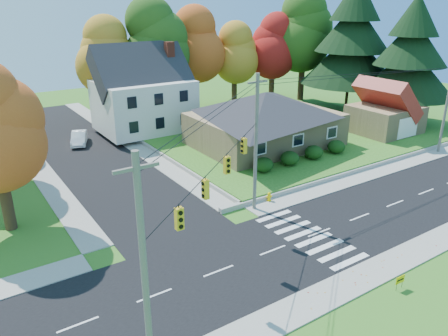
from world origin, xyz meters
name	(u,v)px	position (x,y,z in m)	size (l,w,h in m)	color
ground	(319,233)	(0.00, 0.00, 0.00)	(120.00, 120.00, 0.00)	#3D7923
road_main	(319,233)	(0.00, 0.00, 0.01)	(90.00, 8.00, 0.02)	black
road_cross	(82,150)	(-8.00, 26.00, 0.01)	(8.00, 44.00, 0.02)	black
sidewalk_north	(272,205)	(0.00, 5.00, 0.04)	(90.00, 2.00, 0.08)	#9C9A90
sidewalk_south	(382,268)	(0.00, -5.00, 0.04)	(90.00, 2.00, 0.08)	#9C9A90
lawn	(271,128)	(13.00, 21.00, 0.25)	(30.00, 30.00, 0.50)	#3D7923
ranch_house	(265,118)	(8.00, 16.00, 3.27)	(14.60, 10.60, 5.40)	tan
colonial_house	(144,94)	(0.04, 28.00, 4.58)	(10.40, 8.40, 9.60)	silver
garage	(386,111)	(22.00, 11.99, 2.84)	(7.30, 6.30, 4.60)	tan
hedge_row	(302,155)	(7.50, 9.80, 1.14)	(10.70, 1.70, 1.27)	#163A10
traffic_infrastructure	(309,155)	(-0.15, 1.35, 5.15)	(38.10, 10.66, 10.00)	#666059
tree_lot_0	(105,56)	(-2.00, 34.00, 8.31)	(6.72, 6.72, 12.51)	#3F2A19
tree_lot_1	(154,43)	(4.00, 33.00, 9.61)	(7.84, 7.84, 14.60)	#3F2A19
tree_lot_2	(193,45)	(10.00, 34.00, 8.96)	(7.28, 7.28, 13.56)	#3F2A19
tree_lot_3	(235,53)	(16.00, 33.00, 7.65)	(6.16, 6.16, 11.47)	#3F2A19
tree_lot_4	(273,46)	(22.00, 32.00, 8.31)	(6.72, 6.72, 12.51)	#3F2A19
tree_lot_5	(304,32)	(26.00, 30.00, 10.27)	(8.40, 8.40, 15.64)	#3F2A19
conifer_east_a	(352,42)	(27.00, 22.00, 9.39)	(12.80, 12.80, 16.96)	#3F2A19
conifer_east_b	(410,56)	(28.00, 14.00, 8.28)	(11.20, 11.20, 14.84)	#3F2A19
white_car	(79,138)	(-7.68, 27.98, 0.70)	(1.45, 4.16, 1.37)	white
fire_hydrant	(269,197)	(0.24, 5.60, 0.38)	(0.45, 0.35, 0.79)	#EBC200
yard_sign	(400,280)	(-0.82, -6.73, 0.58)	(0.65, 0.06, 0.81)	black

